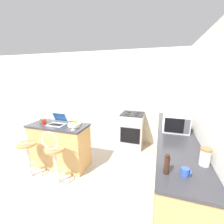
{
  "coord_description": "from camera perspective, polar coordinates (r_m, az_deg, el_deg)",
  "views": [
    {
      "loc": [
        1.54,
        -1.7,
        1.94
      ],
      "look_at": [
        0.43,
        1.75,
        1.04
      ],
      "focal_mm": 24.0,
      "sensor_mm": 36.0,
      "label": 1
    }
  ],
  "objects": [
    {
      "name": "mug_green",
      "position": [
        3.56,
        -25.2,
        -2.98
      ],
      "size": [
        0.09,
        0.07,
        0.09
      ],
      "color": "#338447",
      "rests_on": "breakfast_bar"
    },
    {
      "name": "wall_right",
      "position": [
        1.93,
        36.76,
        -8.2
      ],
      "size": [
        0.06,
        12.0,
        2.6
      ],
      "color": "silver",
      "rests_on": "ground_plane"
    },
    {
      "name": "wine_glass_short",
      "position": [
        2.88,
        -14.85,
        -4.53
      ],
      "size": [
        0.07,
        0.07,
        0.16
      ],
      "color": "silver",
      "rests_on": "breakfast_bar"
    },
    {
      "name": "fruit_bowl",
      "position": [
        3.12,
        -14.25,
        -4.49
      ],
      "size": [
        0.25,
        0.25,
        0.11
      ],
      "color": "silver",
      "rests_on": "breakfast_bar"
    },
    {
      "name": "toaster",
      "position": [
        3.58,
        22.45,
        -1.78
      ],
      "size": [
        0.26,
        0.26,
        0.19
      ],
      "color": "#9EA3A8",
      "rests_on": "counter_right"
    },
    {
      "name": "storage_jar",
      "position": [
        2.05,
        31.95,
        -14.29
      ],
      "size": [
        0.12,
        0.12,
        0.21
      ],
      "color": "silver",
      "rests_on": "counter_right"
    },
    {
      "name": "stove_range",
      "position": [
        4.18,
        7.67,
        -6.78
      ],
      "size": [
        0.59,
        0.61,
        0.94
      ],
      "color": "#9EA3A8",
      "rests_on": "ground_plane"
    },
    {
      "name": "ground_plane",
      "position": [
        3.0,
        -20.75,
        -27.28
      ],
      "size": [
        20.0,
        20.0,
        0.0
      ],
      "primitive_type": "plane",
      "color": "#ADA393"
    },
    {
      "name": "pepper_mill",
      "position": [
        1.73,
        20.16,
        -18.14
      ],
      "size": [
        0.06,
        0.06,
        0.23
      ],
      "color": "#331E14",
      "rests_on": "counter_right"
    },
    {
      "name": "breakfast_bar",
      "position": [
        3.48,
        -19.19,
        -11.84
      ],
      "size": [
        1.24,
        0.57,
        0.94
      ],
      "color": "tan",
      "rests_on": "ground_plane"
    },
    {
      "name": "mug_blue",
      "position": [
        1.8,
        26.06,
        -19.86
      ],
      "size": [
        0.1,
        0.08,
        0.09
      ],
      "color": "#2D51AD",
      "rests_on": "counter_right"
    },
    {
      "name": "bar_stool_near",
      "position": [
        3.3,
        -29.59,
        -13.8
      ],
      "size": [
        0.4,
        0.4,
        1.05
      ],
      "color": "silver",
      "rests_on": "ground_plane"
    },
    {
      "name": "counter_right",
      "position": [
        3.08,
        22.46,
        -15.67
      ],
      "size": [
        0.62,
        3.0,
        0.94
      ],
      "color": "tan",
      "rests_on": "ground_plane"
    },
    {
      "name": "bar_stool_far",
      "position": [
        2.91,
        -20.87,
        -16.63
      ],
      "size": [
        0.4,
        0.4,
        1.05
      ],
      "color": "silver",
      "rests_on": "ground_plane"
    },
    {
      "name": "microwave",
      "position": [
        2.95,
        23.1,
        -3.8
      ],
      "size": [
        0.45,
        0.36,
        0.32
      ],
      "color": "silver",
      "rests_on": "counter_right"
    },
    {
      "name": "wall_back",
      "position": [
        4.52,
        -2.35,
        5.84
      ],
      "size": [
        12.0,
        0.06,
        2.6
      ],
      "color": "silver",
      "rests_on": "ground_plane"
    },
    {
      "name": "laptop",
      "position": [
        3.33,
        -19.88,
        -3.36
      ],
      "size": [
        0.34,
        0.32,
        0.24
      ],
      "color": "silver",
      "rests_on": "breakfast_bar"
    },
    {
      "name": "mug_red",
      "position": [
        3.46,
        -24.62,
        -3.33
      ],
      "size": [
        0.11,
        0.09,
        0.1
      ],
      "color": "red",
      "rests_on": "breakfast_bar"
    }
  ]
}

